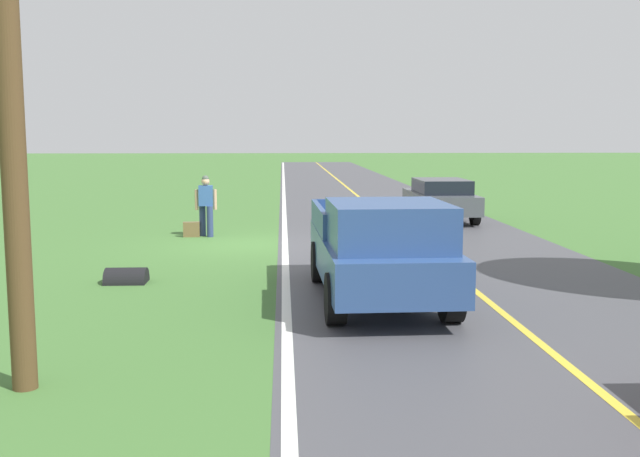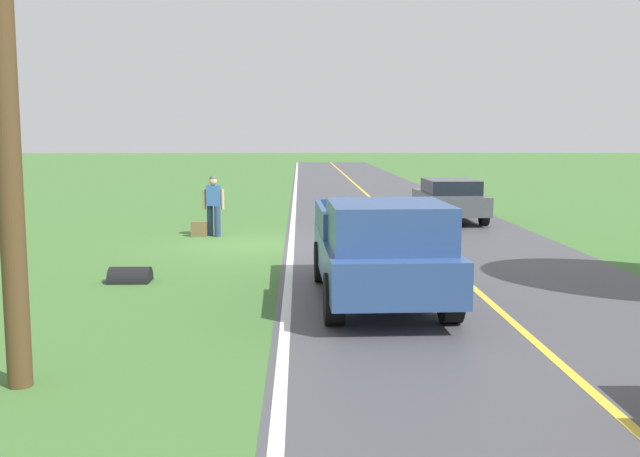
{
  "view_description": "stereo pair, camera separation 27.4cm",
  "coord_description": "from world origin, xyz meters",
  "views": [
    {
      "loc": [
        -0.92,
        19.25,
        2.88
      ],
      "look_at": [
        -1.53,
        7.32,
        1.36
      ],
      "focal_mm": 41.1,
      "sensor_mm": 36.0,
      "label": 1
    },
    {
      "loc": [
        -1.19,
        19.26,
        2.88
      ],
      "look_at": [
        -1.53,
        7.32,
        1.36
      ],
      "focal_mm": 41.1,
      "sensor_mm": 36.0,
      "label": 2
    }
  ],
  "objects": [
    {
      "name": "hitchhiker_walking",
      "position": [
        1.28,
        -1.71,
        0.98
      ],
      "size": [
        0.62,
        0.51,
        1.75
      ],
      "color": "navy",
      "rests_on": "ground"
    },
    {
      "name": "lane_centre_line",
      "position": [
        -4.49,
        0.0,
        0.01
      ],
      "size": [
        0.14,
        117.6,
        0.0
      ],
      "primitive_type": "cube",
      "color": "gold",
      "rests_on": "ground"
    },
    {
      "name": "suitcase_carried",
      "position": [
        1.69,
        -1.6,
        0.21
      ],
      "size": [
        0.47,
        0.23,
        0.43
      ],
      "primitive_type": "cube",
      "rotation": [
        0.0,
        0.0,
        1.63
      ],
      "color": "brown",
      "rests_on": "ground"
    },
    {
      "name": "drainage_culvert",
      "position": [
        2.17,
        4.93,
        0.0
      ],
      "size": [
        0.8,
        0.6,
        0.6
      ],
      "primitive_type": "cylinder",
      "rotation": [
        0.0,
        1.57,
        0.0
      ],
      "color": "black",
      "rests_on": "ground"
    },
    {
      "name": "utility_pole_roadside",
      "position": [
        2.04,
        11.0,
        3.63
      ],
      "size": [
        0.28,
        0.28,
        7.27
      ],
      "primitive_type": "cylinder",
      "color": "brown",
      "rests_on": "ground"
    },
    {
      "name": "ground_plane",
      "position": [
        0.0,
        0.0,
        0.0
      ],
      "size": [
        200.0,
        200.0,
        0.0
      ],
      "primitive_type": "plane",
      "color": "#427033"
    },
    {
      "name": "road_surface",
      "position": [
        -4.49,
        0.0,
        0.0
      ],
      "size": [
        7.4,
        120.0,
        0.0
      ],
      "primitive_type": "cube",
      "color": "#47474C",
      "rests_on": "ground"
    },
    {
      "name": "lane_edge_line",
      "position": [
        -0.97,
        0.0,
        0.01
      ],
      "size": [
        0.16,
        117.6,
        0.0
      ],
      "primitive_type": "cube",
      "color": "silver",
      "rests_on": "ground"
    },
    {
      "name": "sedan_near_oncoming",
      "position": [
        -6.27,
        -5.28,
        0.75
      ],
      "size": [
        1.94,
        4.41,
        1.41
      ],
      "color": "#4C5156",
      "rests_on": "ground"
    },
    {
      "name": "pickup_truck_passing",
      "position": [
        -2.58,
        6.87,
        0.97
      ],
      "size": [
        2.2,
        5.45,
        1.82
      ],
      "color": "#2D4C84",
      "rests_on": "ground"
    }
  ]
}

